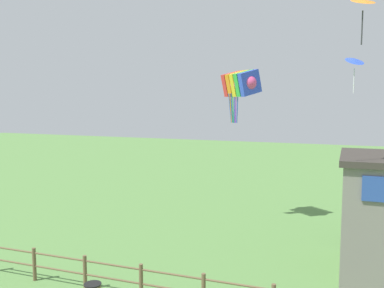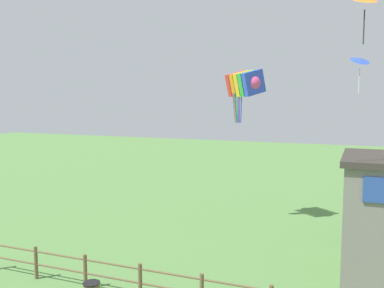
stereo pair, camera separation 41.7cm
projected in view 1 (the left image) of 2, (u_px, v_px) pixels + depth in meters
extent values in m
cylinder|color=brown|center=(34.00, 264.00, 16.43)|extent=(0.14, 0.14, 1.29)
cylinder|color=brown|center=(85.00, 273.00, 15.64)|extent=(0.14, 0.14, 1.29)
cylinder|color=brown|center=(141.00, 282.00, 14.84)|extent=(0.14, 0.14, 1.29)
cylinder|color=brown|center=(171.00, 274.00, 14.40)|extent=(16.05, 0.07, 0.07)
cylinder|color=black|center=(93.00, 284.00, 14.01)|extent=(0.57, 0.57, 0.04)
ellipsoid|color=#E54C8C|center=(241.00, 83.00, 23.61)|extent=(2.65, 2.52, 1.47)
cube|color=red|center=(233.00, 84.00, 24.25)|extent=(1.17, 1.37, 1.50)
cube|color=orange|center=(237.00, 83.00, 23.93)|extent=(1.17, 1.37, 1.50)
cube|color=yellow|center=(241.00, 83.00, 23.61)|extent=(1.17, 1.37, 1.50)
cube|color=green|center=(245.00, 83.00, 23.29)|extent=(1.17, 1.37, 1.50)
cube|color=blue|center=(250.00, 83.00, 22.97)|extent=(1.17, 1.37, 1.50)
cylinder|color=blue|center=(230.00, 108.00, 23.88)|extent=(0.17, 0.28, 1.63)
cylinder|color=orange|center=(231.00, 108.00, 23.84)|extent=(0.13, 0.29, 1.63)
cylinder|color=blue|center=(232.00, 108.00, 23.79)|extent=(0.10, 0.29, 1.63)
cylinder|color=green|center=(233.00, 108.00, 23.75)|extent=(0.05, 0.28, 1.63)
cylinder|color=blue|center=(234.00, 108.00, 23.71)|extent=(0.10, 0.29, 1.63)
cylinder|color=purple|center=(236.00, 108.00, 23.67)|extent=(0.13, 0.29, 1.63)
cylinder|color=blue|center=(237.00, 108.00, 23.63)|extent=(0.17, 0.28, 1.63)
cone|color=orange|center=(363.00, 1.00, 15.39)|extent=(1.14, 1.12, 0.39)
cylinder|color=#333338|center=(362.00, 28.00, 15.49)|extent=(0.05, 0.05, 1.22)
cone|color=blue|center=(355.00, 61.00, 22.74)|extent=(1.37, 1.35, 0.52)
cylinder|color=silver|center=(354.00, 81.00, 22.86)|extent=(0.05, 0.05, 1.33)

